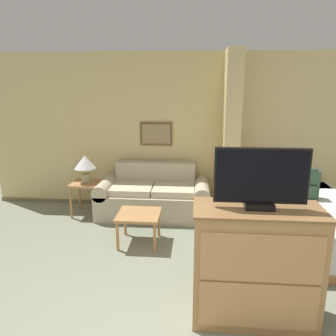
% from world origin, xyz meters
% --- Properties ---
extents(wall_back, '(6.31, 0.16, 2.60)m').
position_xyz_m(wall_back, '(-0.00, 3.66, 1.29)').
color(wall_back, '#DBC484').
rests_on(wall_back, ground_plane).
extents(wall_partition_pillar, '(0.24, 0.57, 2.60)m').
position_xyz_m(wall_partition_pillar, '(0.95, 3.31, 1.30)').
color(wall_partition_pillar, '#DBC484').
rests_on(wall_partition_pillar, ground_plane).
extents(couch, '(1.81, 0.84, 0.82)m').
position_xyz_m(couch, '(-0.27, 3.17, 0.31)').
color(couch, '#B7AD8E').
rests_on(couch, ground_plane).
extents(coffee_table, '(0.56, 0.54, 0.42)m').
position_xyz_m(coffee_table, '(-0.33, 2.15, 0.37)').
color(coffee_table, '#B27F4C').
rests_on(coffee_table, ground_plane).
extents(side_table, '(0.47, 0.47, 0.54)m').
position_xyz_m(side_table, '(-1.35, 3.10, 0.46)').
color(side_table, '#B27F4C').
rests_on(side_table, ground_plane).
extents(table_lamp, '(0.34, 0.34, 0.45)m').
position_xyz_m(table_lamp, '(-1.35, 3.10, 0.85)').
color(table_lamp, tan).
rests_on(table_lamp, side_table).
extents(tv_dresser, '(1.10, 0.50, 1.06)m').
position_xyz_m(tv_dresser, '(0.94, 0.79, 0.53)').
color(tv_dresser, '#B27F4C').
rests_on(tv_dresser, ground_plane).
extents(tv, '(0.77, 0.16, 0.52)m').
position_xyz_m(tv, '(0.94, 0.79, 1.32)').
color(tv, black).
rests_on(tv, tv_dresser).
extents(bed, '(1.52, 2.18, 0.54)m').
position_xyz_m(bed, '(1.83, 2.47, 0.27)').
color(bed, '#B27F4C').
rests_on(bed, ground_plane).
extents(backpack, '(0.32, 0.20, 0.45)m').
position_xyz_m(backpack, '(1.94, 2.65, 0.76)').
color(backpack, '#2D4733').
rests_on(backpack, bed).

